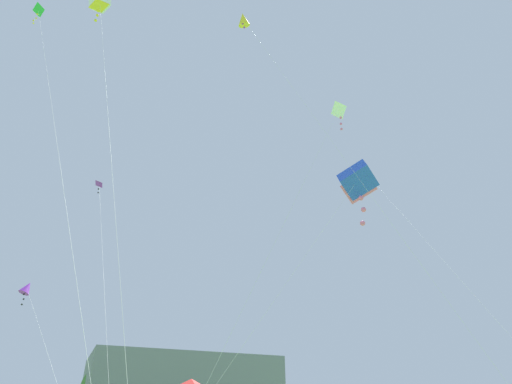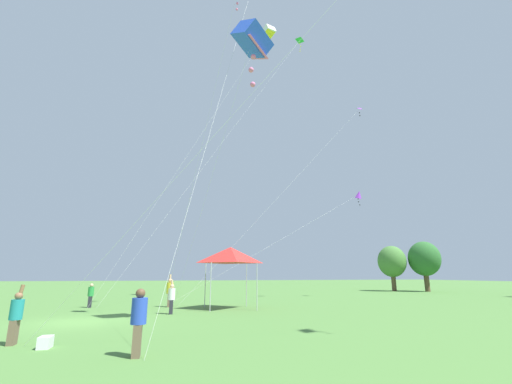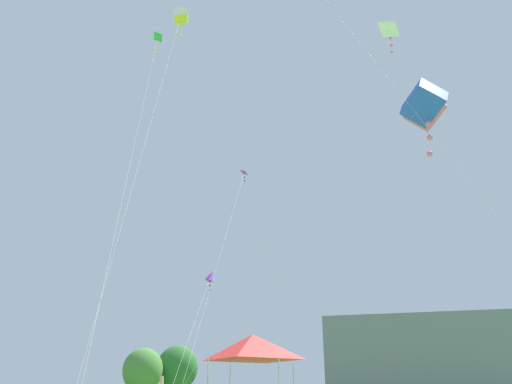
{
  "view_description": "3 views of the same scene",
  "coord_description": "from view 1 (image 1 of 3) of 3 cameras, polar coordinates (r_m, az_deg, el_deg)",
  "views": [
    {
      "loc": [
        -8.42,
        -6.93,
        2.73
      ],
      "look_at": [
        -1.3,
        8.99,
        12.53
      ],
      "focal_mm": 28.0,
      "sensor_mm": 36.0,
      "label": 1
    },
    {
      "loc": [
        17.93,
        3.63,
        2.1
      ],
      "look_at": [
        -4.92,
        9.56,
        7.8
      ],
      "focal_mm": 24.0,
      "sensor_mm": 36.0,
      "label": 2
    },
    {
      "loc": [
        1.42,
        -13.03,
        1.45
      ],
      "look_at": [
        -5.18,
        11.5,
        11.88
      ],
      "focal_mm": 35.0,
      "sensor_mm": 36.0,
      "label": 3
    }
  ],
  "objects": [
    {
      "name": "kite_white_box_0",
      "position": [
        30.61,
        -21.42,
        23.81
      ],
      "size": [
        4.79,
        14.27,
        26.88
      ],
      "color": "silver",
      "rests_on": "ground"
    },
    {
      "name": "kite_blue_box_5",
      "position": [
        21.38,
        14.34,
        1.53
      ],
      "size": [
        11.88,
        3.88,
        14.4
      ],
      "color": "silver",
      "rests_on": "ground"
    },
    {
      "name": "kite_yellow_diamond_2",
      "position": [
        28.69,
        -1.78,
        23.37
      ],
      "size": [
        10.94,
        6.67,
        26.16
      ],
      "color": "silver",
      "rests_on": "ground"
    },
    {
      "name": "kite_purple_diamond_6",
      "position": [
        29.71,
        -29.91,
        -11.81
      ],
      "size": [
        5.31,
        18.48,
        10.29
      ],
      "color": "silver",
      "rests_on": "ground"
    },
    {
      "name": "kite_black_delta_3",
      "position": [
        41.23,
        15.56,
        2.43
      ],
      "size": [
        10.64,
        20.53,
        24.44
      ],
      "color": "silver",
      "rests_on": "ground"
    },
    {
      "name": "kite_purple_delta_7",
      "position": [
        31.08,
        -21.43,
        0.78
      ],
      "size": [
        2.47,
        16.74,
        17.87
      ],
      "color": "silver",
      "rests_on": "ground"
    },
    {
      "name": "kite_white_delta_4",
      "position": [
        22.55,
        11.6,
        11.07
      ],
      "size": [
        9.81,
        3.38,
        17.64
      ],
      "color": "silver",
      "rests_on": "ground"
    },
    {
      "name": "kite_green_delta_1",
      "position": [
        36.67,
        -28.7,
        21.59
      ],
      "size": [
        8.98,
        18.75,
        30.07
      ],
      "color": "silver",
      "rests_on": "ground"
    }
  ]
}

